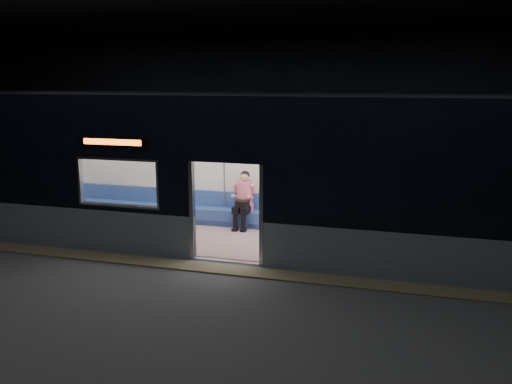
% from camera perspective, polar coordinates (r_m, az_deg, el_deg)
% --- Properties ---
extents(station_floor, '(24.00, 14.00, 0.01)m').
position_cam_1_polar(station_floor, '(10.27, -5.03, -9.20)').
color(station_floor, '#47494C').
rests_on(station_floor, ground).
extents(station_envelope, '(24.00, 14.00, 5.00)m').
position_cam_1_polar(station_envelope, '(9.58, -5.43, 11.74)').
color(station_envelope, black).
rests_on(station_envelope, station_floor).
extents(tactile_strip, '(22.80, 0.50, 0.03)m').
position_cam_1_polar(tactile_strip, '(10.74, -3.96, -8.09)').
color(tactile_strip, '#8C7F59').
rests_on(tactile_strip, station_floor).
extents(metro_car, '(18.00, 3.04, 3.35)m').
position_cam_1_polar(metro_car, '(12.13, -0.87, 3.19)').
color(metro_car, '#8C9DA7').
rests_on(metro_car, station_floor).
extents(passenger, '(0.42, 0.72, 1.41)m').
position_cam_1_polar(passenger, '(13.38, -1.27, -0.49)').
color(passenger, black).
rests_on(passenger, metro_car).
extents(handbag, '(0.35, 0.32, 0.15)m').
position_cam_1_polar(handbag, '(13.18, -1.45, -1.23)').
color(handbag, black).
rests_on(handbag, passenger).
extents(transit_map, '(0.89, 0.03, 0.58)m').
position_cam_1_polar(transit_map, '(13.06, 22.45, 1.11)').
color(transit_map, white).
rests_on(transit_map, metro_car).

